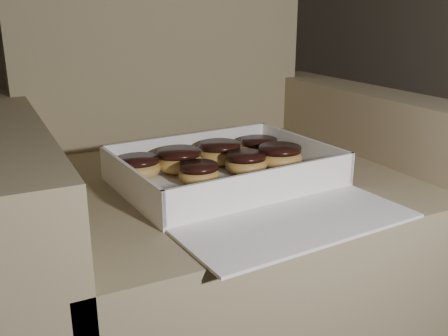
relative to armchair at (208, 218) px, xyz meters
name	(u,v)px	position (x,y,z in m)	size (l,w,h in m)	color
armchair	(208,218)	(0.00, 0.00, 0.00)	(0.85, 0.71, 0.88)	#837253
bakery_box	(237,182)	(-0.01, -0.15, 0.13)	(0.39, 0.45, 0.06)	white
donut_a	(246,163)	(0.03, -0.11, 0.15)	(0.08, 0.08, 0.04)	gold
donut_b	(179,160)	(-0.08, -0.04, 0.15)	(0.09, 0.09, 0.04)	gold
donut_c	(199,173)	(-0.07, -0.12, 0.14)	(0.07, 0.07, 0.04)	gold
donut_d	(220,153)	(0.01, -0.03, 0.15)	(0.09, 0.09, 0.04)	gold
donut_e	(259,148)	(0.10, -0.03, 0.15)	(0.08, 0.08, 0.04)	gold
donut_f	(139,167)	(-0.15, -0.04, 0.15)	(0.08, 0.08, 0.04)	gold
donut_g	(280,156)	(0.10, -0.11, 0.15)	(0.09, 0.09, 0.04)	gold
crumb_a	(274,169)	(0.09, -0.11, 0.13)	(0.01, 0.01, 0.00)	black
crumb_b	(153,206)	(-0.18, -0.19, 0.13)	(0.01, 0.01, 0.00)	black
crumb_c	(237,193)	(-0.04, -0.19, 0.13)	(0.01, 0.01, 0.00)	black
crumb_d	(238,194)	(-0.04, -0.20, 0.13)	(0.01, 0.01, 0.00)	black
crumb_e	(301,166)	(0.14, -0.12, 0.13)	(0.01, 0.01, 0.00)	black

